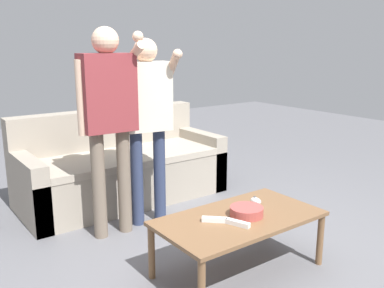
{
  "coord_description": "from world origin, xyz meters",
  "views": [
    {
      "loc": [
        -1.88,
        -1.94,
        1.46
      ],
      "look_at": [
        -0.13,
        0.44,
        0.76
      ],
      "focal_mm": 39.47,
      "sensor_mm": 36.0,
      "label": 1
    }
  ],
  "objects_px": {
    "couch": "(121,169)",
    "game_remote_nunchuk": "(256,201)",
    "player_left": "(108,108)",
    "player_center": "(147,110)",
    "game_remote_wand_far": "(214,220)",
    "game_remote_wand_spare": "(258,211)",
    "game_remote_wand_near": "(238,223)",
    "snack_bowl": "(247,211)",
    "coffee_table": "(239,222)"
  },
  "relations": [
    {
      "from": "couch",
      "to": "game_remote_nunchuk",
      "type": "distance_m",
      "value": 1.62
    },
    {
      "from": "game_remote_nunchuk",
      "to": "player_left",
      "type": "relative_size",
      "value": 0.06
    },
    {
      "from": "player_center",
      "to": "game_remote_wand_far",
      "type": "relative_size",
      "value": 10.91
    },
    {
      "from": "game_remote_nunchuk",
      "to": "game_remote_wand_spare",
      "type": "relative_size",
      "value": 0.61
    },
    {
      "from": "game_remote_wand_near",
      "to": "snack_bowl",
      "type": "bearing_deg",
      "value": 28.17
    },
    {
      "from": "player_left",
      "to": "game_remote_wand_near",
      "type": "distance_m",
      "value": 1.29
    },
    {
      "from": "game_remote_wand_near",
      "to": "game_remote_wand_spare",
      "type": "relative_size",
      "value": 1.11
    },
    {
      "from": "snack_bowl",
      "to": "game_remote_wand_near",
      "type": "distance_m",
      "value": 0.17
    },
    {
      "from": "game_remote_wand_near",
      "to": "player_left",
      "type": "bearing_deg",
      "value": 105.68
    },
    {
      "from": "game_remote_nunchuk",
      "to": "player_center",
      "type": "xyz_separation_m",
      "value": [
        -0.3,
        0.94,
        0.54
      ]
    },
    {
      "from": "coffee_table",
      "to": "game_remote_wand_spare",
      "type": "height_order",
      "value": "game_remote_wand_spare"
    },
    {
      "from": "game_remote_wand_spare",
      "to": "snack_bowl",
      "type": "bearing_deg",
      "value": 171.21
    },
    {
      "from": "player_center",
      "to": "game_remote_wand_near",
      "type": "relative_size",
      "value": 9.45
    },
    {
      "from": "coffee_table",
      "to": "game_remote_nunchuk",
      "type": "height_order",
      "value": "game_remote_nunchuk"
    },
    {
      "from": "snack_bowl",
      "to": "player_left",
      "type": "bearing_deg",
      "value": 114.05
    },
    {
      "from": "game_remote_nunchuk",
      "to": "game_remote_wand_spare",
      "type": "bearing_deg",
      "value": -129.51
    },
    {
      "from": "couch",
      "to": "game_remote_wand_far",
      "type": "height_order",
      "value": "couch"
    },
    {
      "from": "coffee_table",
      "to": "snack_bowl",
      "type": "relative_size",
      "value": 4.98
    },
    {
      "from": "game_remote_wand_far",
      "to": "game_remote_wand_spare",
      "type": "relative_size",
      "value": 0.96
    },
    {
      "from": "snack_bowl",
      "to": "game_remote_nunchuk",
      "type": "relative_size",
      "value": 2.45
    },
    {
      "from": "couch",
      "to": "snack_bowl",
      "type": "distance_m",
      "value": 1.72
    },
    {
      "from": "snack_bowl",
      "to": "game_remote_nunchuk",
      "type": "distance_m",
      "value": 0.22
    },
    {
      "from": "player_left",
      "to": "game_remote_wand_near",
      "type": "xyz_separation_m",
      "value": [
        0.31,
        -1.1,
        -0.6
      ]
    },
    {
      "from": "coffee_table",
      "to": "player_left",
      "type": "height_order",
      "value": "player_left"
    },
    {
      "from": "player_left",
      "to": "game_remote_wand_near",
      "type": "relative_size",
      "value": 9.93
    },
    {
      "from": "coffee_table",
      "to": "player_left",
      "type": "bearing_deg",
      "value": 112.23
    },
    {
      "from": "player_center",
      "to": "game_remote_wand_spare",
      "type": "height_order",
      "value": "player_center"
    },
    {
      "from": "snack_bowl",
      "to": "game_remote_wand_near",
      "type": "height_order",
      "value": "snack_bowl"
    },
    {
      "from": "player_center",
      "to": "player_left",
      "type": "bearing_deg",
      "value": -175.08
    },
    {
      "from": "coffee_table",
      "to": "snack_bowl",
      "type": "distance_m",
      "value": 0.09
    },
    {
      "from": "game_remote_nunchuk",
      "to": "game_remote_wand_far",
      "type": "relative_size",
      "value": 0.64
    },
    {
      "from": "couch",
      "to": "player_left",
      "type": "height_order",
      "value": "player_left"
    },
    {
      "from": "snack_bowl",
      "to": "player_left",
      "type": "relative_size",
      "value": 0.14
    },
    {
      "from": "game_remote_nunchuk",
      "to": "game_remote_wand_far",
      "type": "xyz_separation_m",
      "value": [
        -0.42,
        -0.06,
        -0.01
      ]
    },
    {
      "from": "player_center",
      "to": "couch",
      "type": "bearing_deg",
      "value": 83.18
    },
    {
      "from": "coffee_table",
      "to": "game_remote_nunchuk",
      "type": "bearing_deg",
      "value": 21.26
    },
    {
      "from": "coffee_table",
      "to": "game_remote_wand_spare",
      "type": "distance_m",
      "value": 0.15
    },
    {
      "from": "coffee_table",
      "to": "game_remote_wand_near",
      "type": "xyz_separation_m",
      "value": [
        -0.1,
        -0.1,
        0.06
      ]
    },
    {
      "from": "player_left",
      "to": "game_remote_wand_spare",
      "type": "xyz_separation_m",
      "value": [
        0.54,
        -1.03,
        -0.6
      ]
    },
    {
      "from": "game_remote_wand_near",
      "to": "game_remote_wand_spare",
      "type": "distance_m",
      "value": 0.24
    },
    {
      "from": "game_remote_nunchuk",
      "to": "snack_bowl",
      "type": "bearing_deg",
      "value": -150.1
    },
    {
      "from": "player_center",
      "to": "game_remote_wand_near",
      "type": "height_order",
      "value": "player_center"
    },
    {
      "from": "snack_bowl",
      "to": "player_center",
      "type": "relative_size",
      "value": 0.14
    },
    {
      "from": "couch",
      "to": "coffee_table",
      "type": "height_order",
      "value": "couch"
    },
    {
      "from": "player_center",
      "to": "player_left",
      "type": "relative_size",
      "value": 0.95
    },
    {
      "from": "couch",
      "to": "player_left",
      "type": "distance_m",
      "value": 1.08
    },
    {
      "from": "player_center",
      "to": "player_left",
      "type": "height_order",
      "value": "player_left"
    },
    {
      "from": "coffee_table",
      "to": "snack_bowl",
      "type": "height_order",
      "value": "snack_bowl"
    },
    {
      "from": "snack_bowl",
      "to": "game_remote_nunchuk",
      "type": "bearing_deg",
      "value": 29.9
    },
    {
      "from": "player_left",
      "to": "player_center",
      "type": "bearing_deg",
      "value": 4.92
    }
  ]
}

